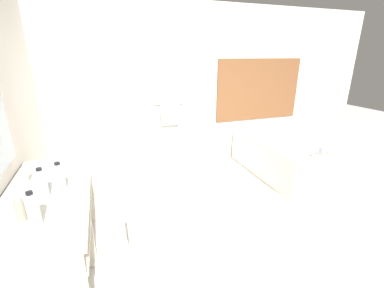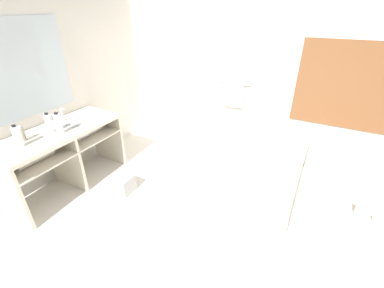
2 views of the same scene
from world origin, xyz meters
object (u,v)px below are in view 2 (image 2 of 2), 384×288
bathtub (347,190)px  waste_bin (124,184)px  water_bottle_3 (49,123)px  soap_dispenser (22,134)px  water_bottle_1 (17,137)px  water_bottle_2 (59,124)px

bathtub → waste_bin: size_ratio=7.32×
water_bottle_3 → soap_dispenser: (-0.09, -0.28, -0.04)m
water_bottle_3 → water_bottle_1: bearing=-87.8°
soap_dispenser → waste_bin: (0.81, 0.59, -0.81)m
bathtub → waste_bin: bathtub is taller
bathtub → water_bottle_3: bearing=-159.5°
water_bottle_2 → water_bottle_3: size_ratio=1.05×
water_bottle_3 → water_bottle_2: bearing=18.1°
water_bottle_1 → water_bottle_2: bearing=75.9°
water_bottle_3 → soap_dispenser: water_bottle_3 is taller
bathtub → water_bottle_2: water_bottle_2 is taller
water_bottle_3 → waste_bin: 1.16m
bathtub → water_bottle_2: size_ratio=6.48×
soap_dispenser → water_bottle_1: bearing=-45.4°
water_bottle_1 → soap_dispenser: water_bottle_1 is taller
water_bottle_1 → water_bottle_2: 0.44m
waste_bin → soap_dispenser: bearing=-143.8°
water_bottle_2 → waste_bin: size_ratio=1.13×
water_bottle_1 → water_bottle_3: water_bottle_1 is taller
water_bottle_1 → soap_dispenser: (-0.10, 0.10, -0.04)m
bathtub → water_bottle_1: water_bottle_1 is taller
water_bottle_2 → waste_bin: 1.08m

